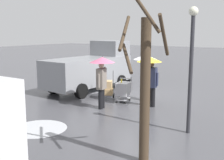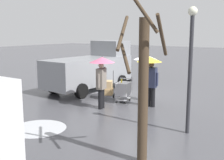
% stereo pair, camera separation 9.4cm
% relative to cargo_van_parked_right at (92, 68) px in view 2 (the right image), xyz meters
% --- Properties ---
extents(ground_plane, '(90.00, 90.00, 0.00)m').
position_rel_cargo_van_parked_right_xyz_m(ground_plane, '(-3.20, 0.47, -1.18)').
color(ground_plane, '#4C4C51').
extents(slush_patch_near_cluster, '(1.83, 1.83, 0.01)m').
position_rel_cargo_van_parked_right_xyz_m(slush_patch_near_cluster, '(-2.48, 5.97, -1.18)').
color(slush_patch_near_cluster, silver).
rests_on(slush_patch_near_cluster, ground).
extents(slush_patch_under_van, '(2.71, 2.71, 0.01)m').
position_rel_cargo_van_parked_right_xyz_m(slush_patch_under_van, '(0.47, 0.08, -1.18)').
color(slush_patch_under_van, '#999BA0').
rests_on(slush_patch_under_van, ground).
extents(cargo_van_parked_right, '(2.40, 5.43, 2.60)m').
position_rel_cargo_van_parked_right_xyz_m(cargo_van_parked_right, '(0.00, 0.00, 0.00)').
color(cargo_van_parked_right, gray).
rests_on(cargo_van_parked_right, ground).
extents(shopping_cart_vendor, '(0.73, 0.93, 1.04)m').
position_rel_cargo_van_parked_right_xyz_m(shopping_cart_vendor, '(-2.87, 1.37, -0.61)').
color(shopping_cart_vendor, '#B2B2B7').
rests_on(shopping_cart_vendor, ground).
extents(hand_dolly_boxes, '(0.78, 0.86, 1.32)m').
position_rel_cargo_van_parked_right_xyz_m(hand_dolly_boxes, '(-2.00, 1.33, -0.68)').
color(hand_dolly_boxes, '#515156').
rests_on(hand_dolly_boxes, ground).
extents(pedestrian_pink_side, '(1.04, 1.04, 2.15)m').
position_rel_cargo_van_parked_right_xyz_m(pedestrian_pink_side, '(-3.59, 0.58, 0.39)').
color(pedestrian_pink_side, black).
rests_on(pedestrian_pink_side, ground).
extents(pedestrian_black_side, '(1.04, 1.04, 2.15)m').
position_rel_cargo_van_parked_right_xyz_m(pedestrian_black_side, '(-2.71, 2.76, 0.41)').
color(pedestrian_black_side, black).
rests_on(pedestrian_black_side, ground).
extents(pedestrian_white_side, '(1.04, 1.04, 2.15)m').
position_rel_cargo_van_parked_right_xyz_m(pedestrian_white_side, '(-4.20, 1.41, 0.41)').
color(pedestrian_white_side, black).
rests_on(pedestrian_white_side, ground).
extents(bare_tree_near, '(1.21, 1.19, 3.97)m').
position_rel_cargo_van_parked_right_xyz_m(bare_tree_near, '(-6.45, 6.21, 0.72)').
color(bare_tree_near, '#423323').
rests_on(bare_tree_near, ground).
extents(street_lamp, '(0.28, 0.28, 3.86)m').
position_rel_cargo_van_parked_right_xyz_m(street_lamp, '(-6.65, 3.61, 1.19)').
color(street_lamp, '#2D2D33').
rests_on(street_lamp, ground).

